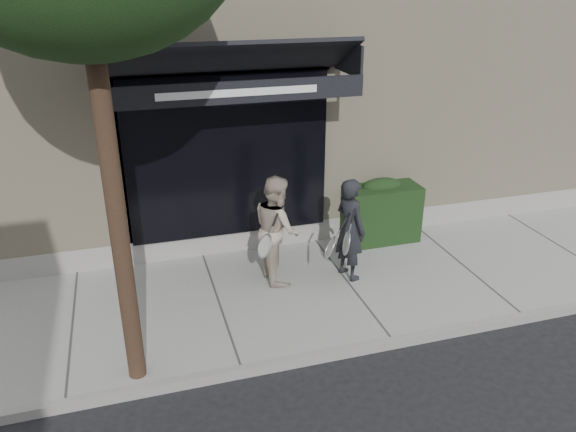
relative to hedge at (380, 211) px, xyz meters
name	(u,v)px	position (x,y,z in m)	size (l,w,h in m)	color
ground	(347,288)	(-1.10, -1.25, -0.66)	(80.00, 80.00, 0.00)	black
sidewalk	(347,285)	(-1.10, -1.25, -0.60)	(20.00, 3.00, 0.12)	gray
curb	(392,343)	(-1.10, -2.80, -0.59)	(20.00, 0.10, 0.14)	gray
building_facade	(264,61)	(-1.11, 3.71, 2.08)	(14.30, 8.04, 5.64)	beige
hedge	(380,211)	(0.00, 0.00, 0.00)	(1.30, 0.70, 1.14)	black
pedestrian_front	(350,229)	(-1.03, -1.09, 0.27)	(0.82, 0.82, 1.61)	black
pedestrian_back	(277,229)	(-2.10, -0.81, 0.29)	(0.72, 0.91, 1.66)	#B5A591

